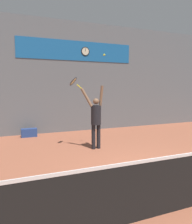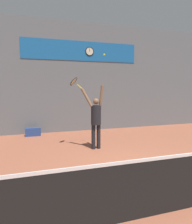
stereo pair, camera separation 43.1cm
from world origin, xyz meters
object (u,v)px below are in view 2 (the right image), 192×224
scoreboard_clock (90,51)px  equipment_bag (33,132)px  tennis_racket (74,82)px  tennis_ball (104,55)px  tennis_player (96,118)px

scoreboard_clock → equipment_bag: 4.43m
scoreboard_clock → equipment_bag: scoreboard_clock is taller
tennis_racket → tennis_ball: bearing=-26.3°
tennis_racket → tennis_ball: tennis_ball is taller
tennis_player → tennis_racket: tennis_racket is taller
tennis_player → equipment_bag: tennis_player is taller
tennis_player → tennis_racket: (-0.64, 0.36, 1.17)m
tennis_player → tennis_racket: bearing=150.7°
tennis_ball → equipment_bag: 4.53m
scoreboard_clock → equipment_bag: size_ratio=0.64×
tennis_player → equipment_bag: (-1.88, 2.67, -0.87)m
scoreboard_clock → tennis_ball: scoreboard_clock is taller
tennis_ball → scoreboard_clock: bearing=80.9°
tennis_racket → tennis_player: bearing=-29.3°
tennis_player → equipment_bag: bearing=125.1°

